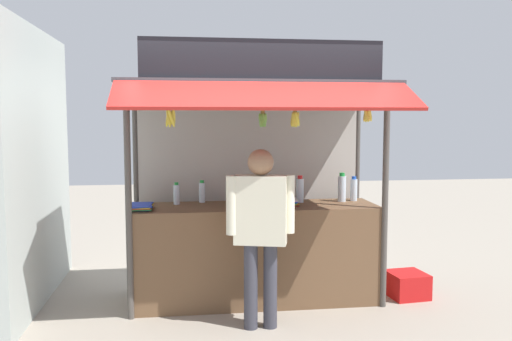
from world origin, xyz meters
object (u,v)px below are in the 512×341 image
at_px(water_bottle_mid_left, 342,188).
at_px(banana_bunch_leftmost, 263,120).
at_px(magazine_stack_far_left, 140,207).
at_px(banana_bunch_rightmost, 171,117).
at_px(magazine_stack_back_right, 286,202).
at_px(banana_bunch_inner_left, 367,114).
at_px(vendor_person, 261,222).
at_px(plastic_crate, 407,285).
at_px(water_bottle_front_left, 202,192).
at_px(banana_bunch_inner_right, 295,119).
at_px(water_bottle_left, 177,194).
at_px(water_bottle_front_right, 300,190).
at_px(water_bottle_right, 354,189).

height_order(water_bottle_mid_left, banana_bunch_leftmost, banana_bunch_leftmost).
height_order(magazine_stack_far_left, banana_bunch_rightmost, banana_bunch_rightmost).
bearing_deg(banana_bunch_leftmost, magazine_stack_far_left, 163.43).
relative_size(magazine_stack_back_right, banana_bunch_inner_left, 1.04).
distance_m(vendor_person, plastic_crate, 1.91).
distance_m(banana_bunch_inner_left, plastic_crate, 1.87).
bearing_deg(banana_bunch_rightmost, banana_bunch_leftmost, 0.11).
height_order(water_bottle_front_left, magazine_stack_back_right, water_bottle_front_left).
relative_size(banana_bunch_inner_left, banana_bunch_inner_right, 0.85).
bearing_deg(water_bottle_left, magazine_stack_far_left, -140.67).
xyz_separation_m(water_bottle_front_left, banana_bunch_inner_left, (1.51, -0.71, 0.80)).
bearing_deg(banana_bunch_rightmost, water_bottle_front_right, 24.18).
bearing_deg(water_bottle_left, banana_bunch_leftmost, -37.97).
bearing_deg(magazine_stack_far_left, water_bottle_right, 7.20).
distance_m(water_bottle_right, banana_bunch_inner_left, 1.00).
xyz_separation_m(water_bottle_mid_left, vendor_person, (-0.98, -0.85, -0.17)).
relative_size(water_bottle_front_left, plastic_crate, 0.63).
height_order(magazine_stack_back_right, plastic_crate, magazine_stack_back_right).
relative_size(water_bottle_right, water_bottle_mid_left, 0.86).
distance_m(water_bottle_front_left, magazine_stack_back_right, 0.88).
height_order(water_bottle_left, banana_bunch_rightmost, banana_bunch_rightmost).
bearing_deg(water_bottle_right, water_bottle_mid_left, -164.77).
bearing_deg(magazine_stack_back_right, water_bottle_right, 15.27).
bearing_deg(water_bottle_front_right, plastic_crate, -12.85).
bearing_deg(vendor_person, water_bottle_left, -35.56).
bearing_deg(banana_bunch_inner_left, plastic_crate, 30.07).
height_order(water_bottle_front_right, water_bottle_mid_left, water_bottle_mid_left).
height_order(water_bottle_left, magazine_stack_far_left, water_bottle_left).
bearing_deg(magazine_stack_back_right, banana_bunch_leftmost, -126.00).
xyz_separation_m(water_bottle_right, magazine_stack_far_left, (-2.19, -0.28, -0.09)).
distance_m(banana_bunch_leftmost, banana_bunch_inner_right, 0.30).
bearing_deg(water_bottle_mid_left, banana_bunch_rightmost, -161.74).
xyz_separation_m(banana_bunch_rightmost, banana_bunch_inner_right, (1.12, 0.00, -0.02)).
bearing_deg(water_bottle_mid_left, water_bottle_front_right, 179.03).
relative_size(banana_bunch_leftmost, plastic_crate, 0.81).
xyz_separation_m(water_bottle_mid_left, banana_bunch_inner_right, (-0.62, -0.57, 0.72)).
bearing_deg(magazine_stack_far_left, water_bottle_left, 39.33).
relative_size(water_bottle_left, magazine_stack_far_left, 0.72).
bearing_deg(vendor_person, banana_bunch_rightmost, -4.72).
bearing_deg(water_bottle_right, banana_bunch_leftmost, -150.07).
bearing_deg(banana_bunch_rightmost, water_bottle_front_left, 67.63).
distance_m(magazine_stack_back_right, vendor_person, 0.77).
height_order(water_bottle_front_left, magazine_stack_far_left, water_bottle_front_left).
distance_m(water_bottle_right, water_bottle_left, 1.85).
distance_m(banana_bunch_leftmost, vendor_person, 0.92).
height_order(water_bottle_front_right, banana_bunch_leftmost, banana_bunch_leftmost).
xyz_separation_m(water_bottle_front_left, magazine_stack_far_left, (-0.60, -0.38, -0.08)).
distance_m(water_bottle_front_right, water_bottle_left, 1.26).
height_order(water_bottle_front_left, banana_bunch_inner_left, banana_bunch_inner_left).
distance_m(water_bottle_front_left, banana_bunch_inner_left, 1.85).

